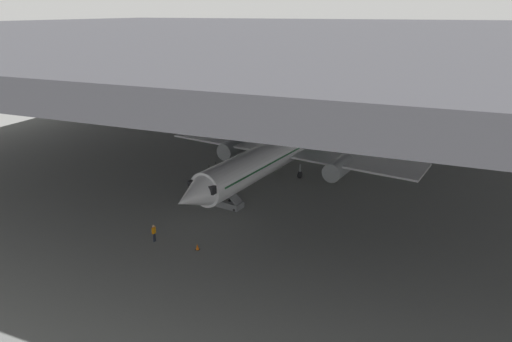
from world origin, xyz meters
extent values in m
plane|color=slate|center=(0.00, 0.00, 0.00)|extent=(110.00, 110.00, 0.00)
cylinder|color=#4C4F54|center=(-18.12, 29.40, 8.54)|extent=(1.83, 1.83, 17.08)
cube|color=#38383D|center=(0.00, 13.75, 17.68)|extent=(121.00, 99.00, 1.20)
cube|color=#4C4F54|center=(0.00, -11.00, 16.68)|extent=(115.50, 0.50, 0.70)
cube|color=#4C4F54|center=(0.00, 30.25, 16.68)|extent=(115.50, 0.50, 0.70)
cylinder|color=white|center=(0.88, 3.47, 3.43)|extent=(8.27, 27.56, 3.67)
cone|color=white|center=(-1.73, -11.63, 3.43)|extent=(4.29, 4.95, 3.59)
cube|color=black|center=(-1.33, -9.34, 3.89)|extent=(3.51, 3.06, 0.81)
cone|color=white|center=(3.49, 18.57, 3.80)|extent=(4.07, 6.31, 3.12)
cube|color=#19592D|center=(3.10, 16.28, 8.27)|extent=(0.92, 3.98, 6.00)
cube|color=white|center=(5.46, 14.86, 3.98)|extent=(5.11, 3.75, 0.16)
cube|color=white|center=(0.40, 15.74, 3.98)|extent=(5.11, 3.75, 0.16)
cube|color=white|center=(11.00, 6.22, 3.07)|extent=(16.25, 9.18, 0.24)
cylinder|color=#9EA3A8|center=(8.85, 4.56, 2.43)|extent=(3.05, 5.09, 2.27)
cube|color=white|center=(-7.73, 9.45, 3.07)|extent=(16.25, 9.18, 0.24)
cylinder|color=#9EA3A8|center=(-6.25, 7.17, 2.43)|extent=(3.05, 5.09, 2.27)
cube|color=#19592D|center=(0.88, 3.47, 3.71)|extent=(8.00, 25.61, 0.16)
cylinder|color=#9EA3A8|center=(-0.68, -5.56, 1.25)|extent=(0.20, 0.20, 1.15)
cylinder|color=black|center=(-0.68, -5.56, 0.45)|extent=(0.45, 0.94, 0.90)
cylinder|color=#9EA3A8|center=(3.73, 5.68, 1.25)|extent=(0.20, 0.20, 1.15)
cylinder|color=black|center=(3.73, 5.68, 0.45)|extent=(0.45, 0.94, 0.90)
cylinder|color=#9EA3A8|center=(-1.06, 6.51, 1.25)|extent=(0.20, 0.20, 1.15)
cylinder|color=black|center=(-1.06, 6.51, 0.45)|extent=(0.45, 0.94, 0.90)
cube|color=slate|center=(-1.22, -5.64, 0.35)|extent=(3.98, 2.12, 0.70)
cube|color=slate|center=(-1.22, -5.64, 2.16)|extent=(3.68, 1.88, 3.01)
cube|color=slate|center=(-2.91, -5.35, 3.62)|extent=(1.31, 1.47, 0.12)
cylinder|color=black|center=(-3.01, -5.94, 4.12)|extent=(0.06, 0.06, 1.00)
cylinder|color=black|center=(-2.81, -4.76, 4.12)|extent=(0.06, 0.06, 1.00)
cylinder|color=black|center=(-2.86, -6.07, 0.15)|extent=(0.32, 0.17, 0.30)
cylinder|color=black|center=(-2.62, -4.69, 0.15)|extent=(0.32, 0.17, 0.30)
cylinder|color=black|center=(0.19, -6.59, 0.15)|extent=(0.32, 0.17, 0.30)
cylinder|color=black|center=(0.43, -5.21, 0.15)|extent=(0.32, 0.17, 0.30)
cylinder|color=#232838|center=(-3.88, -15.45, 0.42)|extent=(0.14, 0.14, 0.85)
cylinder|color=#232838|center=(-3.88, -15.27, 0.42)|extent=(0.14, 0.14, 0.85)
cube|color=orange|center=(-3.88, -15.36, 1.15)|extent=(0.22, 0.36, 0.60)
cylinder|color=orange|center=(-3.88, -15.59, 1.18)|extent=(0.09, 0.09, 0.57)
cylinder|color=orange|center=(-3.89, -15.13, 1.18)|extent=(0.09, 0.09, 0.57)
sphere|color=tan|center=(-3.88, -15.36, 1.57)|extent=(0.23, 0.23, 0.23)
cylinder|color=#232838|center=(-3.16, -2.13, 0.44)|extent=(0.14, 0.14, 0.87)
cylinder|color=#232838|center=(-3.34, -2.12, 0.44)|extent=(0.14, 0.14, 0.87)
cube|color=yellow|center=(-3.25, -2.13, 1.18)|extent=(0.37, 0.24, 0.62)
cylinder|color=yellow|center=(-3.02, -2.14, 1.21)|extent=(0.09, 0.09, 0.59)
cylinder|color=yellow|center=(-3.48, -2.11, 1.21)|extent=(0.09, 0.09, 0.59)
sphere|color=beige|center=(-3.25, -2.13, 1.62)|extent=(0.24, 0.24, 0.24)
cylinder|color=white|center=(-20.48, 41.19, 3.10)|extent=(21.03, 13.34, 3.00)
cone|color=white|center=(-9.50, 35.18, 3.10)|extent=(4.56, 4.30, 2.94)
cube|color=black|center=(-11.16, 36.09, 3.47)|extent=(3.06, 3.24, 0.66)
cone|color=white|center=(-31.46, 47.19, 3.40)|extent=(5.43, 4.53, 2.55)
cube|color=navy|center=(-29.79, 46.28, 7.05)|extent=(2.98, 1.78, 4.90)
cube|color=white|center=(-28.07, 47.73, 3.55)|extent=(3.98, 4.52, 0.16)
cube|color=white|center=(-30.08, 44.05, 3.55)|extent=(3.98, 4.52, 0.16)
cube|color=white|center=(-19.93, 49.73, 2.80)|extent=(10.79, 13.60, 0.24)
cylinder|color=#9EA3A8|center=(-19.22, 47.63, 2.27)|extent=(4.31, 3.50, 1.86)
cube|color=white|center=(-27.37, 36.11, 2.80)|extent=(10.79, 13.60, 0.24)
cylinder|color=#9EA3A8|center=(-25.22, 36.65, 2.27)|extent=(4.31, 3.50, 1.86)
cube|color=navy|center=(-20.48, 41.19, 3.32)|extent=(19.63, 12.61, 0.16)
cylinder|color=#9EA3A8|center=(-13.90, 37.59, 1.25)|extent=(0.20, 0.20, 1.15)
cylinder|color=black|center=(-13.90, 37.59, 0.45)|extent=(0.93, 0.69, 0.90)
cylinder|color=#9EA3A8|center=(-21.38, 44.07, 1.25)|extent=(0.20, 0.20, 1.15)
cylinder|color=black|center=(-21.38, 44.07, 0.45)|extent=(0.93, 0.69, 0.90)
cylinder|color=#9EA3A8|center=(-23.39, 40.39, 1.25)|extent=(0.20, 0.20, 1.15)
cylinder|color=black|center=(-23.39, 40.39, 0.45)|extent=(0.93, 0.69, 0.90)
cube|color=black|center=(0.55, -15.18, 0.02)|extent=(0.36, 0.36, 0.04)
cone|color=orange|center=(0.55, -15.18, 0.32)|extent=(0.30, 0.30, 0.56)
camera|label=1|loc=(18.70, -45.64, 20.20)|focal=31.22mm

